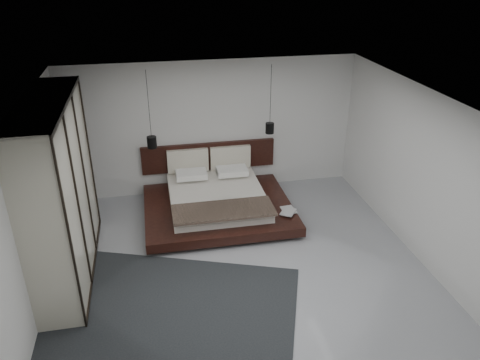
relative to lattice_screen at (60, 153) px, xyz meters
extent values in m
plane|color=#95979D|center=(2.95, -2.45, -1.30)|extent=(6.00, 6.00, 0.00)
plane|color=white|center=(2.95, -2.45, 1.50)|extent=(6.00, 6.00, 0.00)
plane|color=silver|center=(2.95, 0.55, 0.10)|extent=(6.00, 0.00, 6.00)
plane|color=silver|center=(2.95, -5.45, 0.10)|extent=(6.00, 0.00, 6.00)
plane|color=silver|center=(-0.05, -2.45, 0.10)|extent=(0.00, 6.00, 6.00)
plane|color=silver|center=(5.95, -2.45, 0.10)|extent=(0.00, 6.00, 6.00)
cube|color=black|center=(0.00, 0.00, 0.00)|extent=(0.05, 0.90, 2.60)
cube|color=black|center=(2.85, -0.70, -1.26)|extent=(2.21, 1.81, 0.08)
cube|color=black|center=(2.85, -0.70, -1.13)|extent=(2.81, 2.31, 0.18)
cube|color=silver|center=(2.85, -0.57, -0.93)|extent=(1.81, 2.01, 0.22)
cube|color=black|center=(2.85, -1.35, -0.79)|extent=(1.83, 0.70, 0.05)
cube|color=white|center=(2.43, 0.20, -0.76)|extent=(0.62, 0.40, 0.12)
cube|color=white|center=(3.27, 0.20, -0.76)|extent=(0.62, 0.40, 0.12)
cube|color=white|center=(2.43, 0.06, -0.70)|extent=(0.62, 0.40, 0.12)
cube|color=white|center=(3.27, 0.06, -0.70)|extent=(0.62, 0.40, 0.12)
cube|color=black|center=(2.85, 0.51, -0.52)|extent=(2.81, 0.08, 0.60)
cube|color=beige|center=(2.40, 0.42, -0.55)|extent=(0.85, 0.10, 0.50)
cube|color=beige|center=(3.30, 0.42, -0.55)|extent=(0.85, 0.10, 0.50)
imported|color=#99724C|center=(4.01, -1.20, -1.02)|extent=(0.27, 0.34, 0.03)
imported|color=#99724C|center=(3.99, -1.23, -1.00)|extent=(0.38, 0.40, 0.02)
cylinder|color=black|center=(1.69, -0.10, 0.87)|extent=(0.01, 0.01, 1.27)
cylinder|color=black|center=(1.69, -0.10, 0.12)|extent=(0.18, 0.18, 0.22)
cylinder|color=#FFE0B2|center=(1.69, -0.10, 0.03)|extent=(0.14, 0.14, 0.01)
cylinder|color=black|center=(4.01, -0.10, 0.92)|extent=(0.01, 0.01, 1.15)
cylinder|color=black|center=(4.01, -0.10, 0.24)|extent=(0.17, 0.17, 0.21)
cylinder|color=#FFE0B2|center=(4.01, -0.10, 0.15)|extent=(0.13, 0.13, 0.01)
cube|color=beige|center=(0.25, -1.90, 0.12)|extent=(0.65, 2.83, 2.83)
cube|color=black|center=(0.59, -1.90, 1.50)|extent=(0.03, 2.83, 0.06)
cube|color=black|center=(0.59, -1.90, -1.27)|extent=(0.03, 2.83, 0.06)
cube|color=black|center=(0.59, -3.31, 0.12)|extent=(0.03, 0.05, 2.83)
cube|color=black|center=(0.59, -2.37, 0.12)|extent=(0.03, 0.05, 2.83)
cube|color=black|center=(0.59, -1.43, 0.12)|extent=(0.03, 0.05, 2.83)
cube|color=black|center=(0.59, -0.48, 0.12)|extent=(0.03, 0.05, 2.83)
cube|color=black|center=(1.75, -3.25, -1.29)|extent=(4.23, 3.62, 0.02)
camera|label=1|loc=(1.71, -8.57, 3.37)|focal=35.00mm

